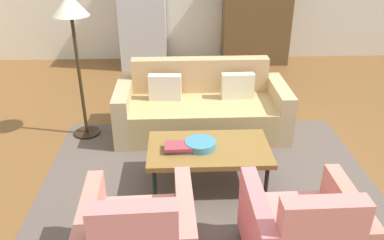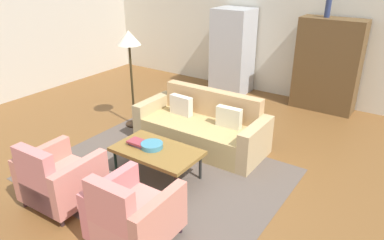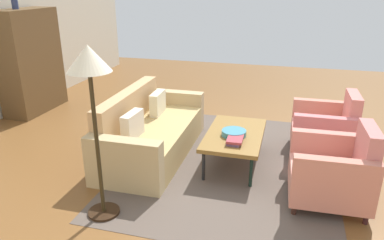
{
  "view_description": "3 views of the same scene",
  "coord_description": "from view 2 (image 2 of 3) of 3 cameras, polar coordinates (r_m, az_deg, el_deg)",
  "views": [
    {
      "loc": [
        -0.62,
        -3.62,
        2.42
      ],
      "look_at": [
        -0.48,
        -0.14,
        0.65
      ],
      "focal_mm": 36.97,
      "sensor_mm": 36.0,
      "label": 1
    },
    {
      "loc": [
        2.53,
        -3.62,
        2.81
      ],
      "look_at": [
        -0.12,
        0.28,
        0.71
      ],
      "focal_mm": 33.94,
      "sensor_mm": 36.0,
      "label": 2
    },
    {
      "loc": [
        -4.56,
        -0.88,
        2.22
      ],
      "look_at": [
        -0.39,
        0.26,
        0.57
      ],
      "focal_mm": 34.0,
      "sensor_mm": 36.0,
      "label": 3
    }
  ],
  "objects": [
    {
      "name": "wall_back",
      "position": [
        8.07,
        15.84,
        13.13
      ],
      "size": [
        9.72,
        0.12,
        2.8
      ],
      "primitive_type": "cube",
      "color": "beige",
      "rests_on": "ground"
    },
    {
      "name": "area_rug",
      "position": [
        5.23,
        -5.02,
        -8.46
      ],
      "size": [
        3.4,
        2.6,
        0.01
      ],
      "primitive_type": "cube",
      "color": "brown",
      "rests_on": "ground"
    },
    {
      "name": "armchair_left",
      "position": [
        4.76,
        -20.31,
        -8.86
      ],
      "size": [
        0.83,
        0.83,
        0.88
      ],
      "rotation": [
        0.0,
        0.0,
        0.03
      ],
      "color": "#361E17",
      "rests_on": "ground"
    },
    {
      "name": "refrigerator",
      "position": [
        8.22,
        6.38,
        10.67
      ],
      "size": [
        0.8,
        0.73,
        1.85
      ],
      "color": "#B7BABF",
      "rests_on": "ground"
    },
    {
      "name": "cabinet",
      "position": [
        7.63,
        20.52,
        8.04
      ],
      "size": [
        1.2,
        0.51,
        1.8
      ],
      "color": "brown",
      "rests_on": "ground"
    },
    {
      "name": "armchair_right",
      "position": [
        3.98,
        -9.59,
        -14.69
      ],
      "size": [
        0.81,
        0.81,
        0.88
      ],
      "rotation": [
        0.0,
        0.0,
        0.01
      ],
      "color": "black",
      "rests_on": "ground"
    },
    {
      "name": "vase_tall",
      "position": [
        7.46,
        20.58,
        16.09
      ],
      "size": [
        0.11,
        0.11,
        0.32
      ],
      "primitive_type": "cylinder",
      "color": "navy",
      "rests_on": "cabinet"
    },
    {
      "name": "ground_plane",
      "position": [
        5.23,
        -0.65,
        -8.42
      ],
      "size": [
        11.66,
        11.66,
        0.0
      ],
      "primitive_type": "plane",
      "color": "brown"
    },
    {
      "name": "fruit_bowl",
      "position": [
        5.02,
        -6.32,
        -4.0
      ],
      "size": [
        0.3,
        0.3,
        0.07
      ],
      "primitive_type": "cylinder",
      "color": "teal",
      "rests_on": "coffee_table"
    },
    {
      "name": "coffee_table",
      "position": [
        5.01,
        -5.54,
        -4.98
      ],
      "size": [
        1.2,
        0.7,
        0.43
      ],
      "color": "black",
      "rests_on": "ground"
    },
    {
      "name": "floor_lamp",
      "position": [
        6.32,
        -9.82,
        11.25
      ],
      "size": [
        0.4,
        0.4,
        1.72
      ],
      "color": "black",
      "rests_on": "ground"
    },
    {
      "name": "book_stack",
      "position": [
        5.12,
        -8.47,
        -3.58
      ],
      "size": [
        0.28,
        0.19,
        0.06
      ],
      "color": "#5B436B",
      "rests_on": "coffee_table"
    },
    {
      "name": "couch",
      "position": [
        5.9,
        1.8,
        -1.23
      ],
      "size": [
        2.11,
        0.91,
        0.86
      ],
      "rotation": [
        0.0,
        0.0,
        3.15
      ],
      "color": "tan",
      "rests_on": "ground"
    }
  ]
}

